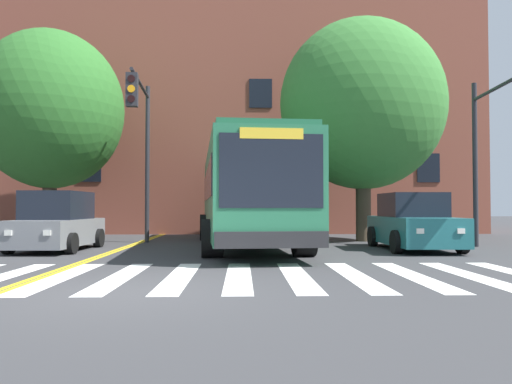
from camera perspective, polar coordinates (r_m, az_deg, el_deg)
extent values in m
plane|color=#38383A|center=(8.10, -15.18, -10.98)|extent=(120.00, 120.00, 0.00)
cube|color=white|center=(10.51, -27.17, -8.67)|extent=(0.50, 4.20, 0.01)
cube|color=white|center=(10.09, -21.42, -9.04)|extent=(0.50, 4.20, 0.01)
cube|color=white|center=(9.78, -15.24, -9.33)|extent=(0.50, 4.20, 0.01)
cube|color=white|center=(9.59, -8.71, -9.53)|extent=(0.50, 4.20, 0.01)
cube|color=white|center=(9.52, -2.00, -9.60)|extent=(0.50, 4.20, 0.01)
cube|color=white|center=(9.58, 4.71, -9.55)|extent=(0.50, 4.20, 0.01)
cube|color=white|center=(9.77, 11.25, -9.37)|extent=(0.50, 4.20, 0.01)
cube|color=white|center=(10.07, 17.46, -9.09)|extent=(0.50, 4.20, 0.01)
cube|color=white|center=(10.49, 23.23, -8.74)|extent=(0.50, 4.20, 0.01)
cube|color=gold|center=(23.78, -10.96, -4.83)|extent=(0.12, 36.00, 0.01)
cube|color=gold|center=(23.75, -10.58, -4.83)|extent=(0.12, 36.00, 0.01)
cube|color=#28704C|center=(16.87, -1.28, -0.14)|extent=(3.61, 12.45, 2.70)
cube|color=black|center=(17.05, 2.99, 0.75)|extent=(1.02, 11.25, 0.97)
cube|color=black|center=(16.81, -5.62, 0.79)|extent=(1.02, 11.25, 0.97)
cube|color=black|center=(10.79, 1.81, 2.46)|extent=(2.27, 0.23, 1.62)
cube|color=yellow|center=(10.88, 1.80, 6.72)|extent=(1.39, 0.15, 0.24)
cube|color=#232326|center=(10.76, 1.84, -5.49)|extent=(2.48, 0.32, 0.36)
cube|color=#246444|center=(16.97, -1.28, 4.69)|extent=(3.41, 11.95, 0.16)
cylinder|color=black|center=(13.31, 5.49, -5.21)|extent=(0.65, 1.04, 1.00)
cylinder|color=black|center=(13.02, -5.03, -5.29)|extent=(0.65, 1.04, 1.00)
cylinder|color=black|center=(19.77, 1.46, -4.06)|extent=(0.65, 1.04, 1.00)
cylinder|color=black|center=(19.57, -5.59, -4.08)|extent=(0.65, 1.04, 1.00)
cylinder|color=black|center=(20.86, 1.03, -3.94)|extent=(0.65, 1.04, 1.00)
cylinder|color=black|center=(20.67, -5.65, -3.95)|extent=(0.65, 1.04, 1.00)
cube|color=slate|center=(16.19, -21.77, -4.28)|extent=(1.82, 3.90, 0.77)
cube|color=black|center=(16.21, -21.69, -1.43)|extent=(1.60, 2.16, 0.84)
cube|color=white|center=(14.20, -22.77, -4.33)|extent=(0.20, 0.05, 0.14)
cube|color=white|center=(14.62, -26.48, -4.21)|extent=(0.20, 0.05, 0.14)
cylinder|color=black|center=(14.78, -20.35, -5.53)|extent=(0.24, 0.61, 0.60)
cylinder|color=black|center=(15.48, -26.45, -5.28)|extent=(0.24, 0.61, 0.60)
cylinder|color=black|center=(17.03, -17.54, -5.03)|extent=(0.24, 0.61, 0.60)
cylinder|color=black|center=(17.64, -22.97, -4.86)|extent=(0.24, 0.61, 0.60)
cube|color=#236B70|center=(16.05, 17.56, -4.20)|extent=(1.85, 4.26, 0.82)
cube|color=black|center=(16.16, 17.39, -1.42)|extent=(1.65, 2.05, 0.74)
cube|color=white|center=(14.24, 22.39, -4.14)|extent=(0.20, 0.04, 0.14)
cube|color=white|center=(13.85, 18.25, -4.26)|extent=(0.20, 0.04, 0.14)
cylinder|color=black|center=(15.17, 22.50, -5.29)|extent=(0.23, 0.66, 0.66)
cylinder|color=black|center=(14.53, 15.75, -5.52)|extent=(0.23, 0.66, 0.66)
cylinder|color=black|center=(17.61, 19.06, -4.81)|extent=(0.23, 0.66, 0.66)
cylinder|color=black|center=(17.06, 13.19, -4.96)|extent=(0.23, 0.66, 0.66)
cylinder|color=#28282D|center=(18.01, 23.76, 2.89)|extent=(0.16, 0.16, 5.42)
cylinder|color=#28282D|center=(16.43, 26.42, 10.97)|extent=(0.37, 4.16, 0.11)
cylinder|color=#28282D|center=(18.92, -12.31, 3.15)|extent=(0.16, 0.16, 5.80)
cylinder|color=#28282D|center=(17.43, -13.06, 11.89)|extent=(0.35, 3.85, 0.11)
cube|color=#28282D|center=(15.58, -13.99, 11.26)|extent=(0.36, 0.30, 1.00)
cylinder|color=black|center=(15.51, -14.07, 12.46)|extent=(0.22, 0.04, 0.22)
cylinder|color=orange|center=(15.44, -14.08, 11.38)|extent=(0.22, 0.04, 0.22)
cylinder|color=black|center=(15.37, -14.09, 10.29)|extent=(0.22, 0.04, 0.22)
cylinder|color=#4C3D2D|center=(19.54, 12.17, -1.88)|extent=(0.57, 0.57, 2.48)
ellipsoid|color=#387A33|center=(19.94, 12.10, 9.80)|extent=(6.77, 6.01, 6.58)
cylinder|color=#4C3D2D|center=(21.31, -22.54, -1.73)|extent=(0.53, 0.53, 2.51)
ellipsoid|color=#2D6B28|center=(21.65, -22.42, 8.69)|extent=(6.71, 6.90, 6.26)
cube|color=brown|center=(29.17, -7.92, 8.34)|extent=(30.46, 9.45, 12.78)
cube|color=black|center=(24.93, -18.49, 2.72)|extent=(1.10, 0.06, 1.40)
cube|color=black|center=(23.88, 0.53, 2.82)|extent=(1.10, 0.06, 1.40)
cube|color=black|center=(25.51, 19.10, 2.62)|extent=(1.10, 0.06, 1.40)
cube|color=black|center=(25.45, -18.41, 10.77)|extent=(1.10, 0.06, 1.40)
cube|color=black|center=(24.42, 0.53, 11.22)|extent=(1.10, 0.06, 1.40)
cube|color=black|center=(26.02, 19.02, 10.50)|extent=(1.10, 0.06, 1.40)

